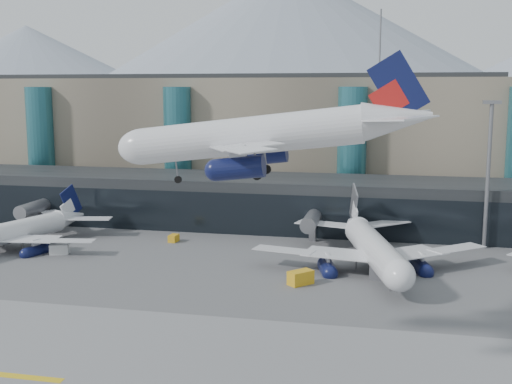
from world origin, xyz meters
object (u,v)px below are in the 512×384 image
veh_a (59,249)px  veh_h (301,278)px  hero_jet (280,124)px  veh_c (384,272)px  veh_b (174,238)px  lightmast_mid (488,166)px  veh_g (375,255)px  jet_parked_mid (370,236)px  jet_parked_left (24,224)px

veh_a → veh_h: bearing=-29.8°
hero_jet → veh_h: 36.80m
veh_c → veh_b: bearing=164.0°
lightmast_mid → veh_g: lightmast_mid is taller
lightmast_mid → veh_h: 41.85m
jet_parked_mid → veh_h: jet_parked_mid is taller
jet_parked_mid → veh_a: 51.62m
jet_parked_left → veh_g: jet_parked_left is taller
veh_g → veh_b: bearing=-151.3°
jet_parked_left → veh_c: (62.53, -7.19, -2.96)m
lightmast_mid → veh_a: (-70.48, -19.57, -13.56)m
jet_parked_mid → hero_jet: bearing=155.4°
veh_a → veh_c: veh_c is taller
jet_parked_mid → veh_a: size_ratio=12.79×
veh_g → veh_h: (-9.90, -16.09, 0.35)m
jet_parked_left → veh_g: bearing=-69.6°
hero_jet → jet_parked_mid: size_ratio=0.81×
veh_a → veh_g: (52.07, 7.91, -0.21)m
lightmast_mid → veh_c: lightmast_mid is taller
lightmast_mid → veh_c: size_ratio=6.52×
hero_jet → veh_g: (7.94, 44.53, -23.63)m
veh_a → jet_parked_left: bearing=137.6°
hero_jet → veh_h: (-1.96, 28.44, -23.28)m
jet_parked_left → veh_a: bearing=-97.0°
jet_parked_mid → veh_g: 5.64m
jet_parked_left → lightmast_mid: bearing=-62.3°
veh_a → veh_g: 52.67m
jet_parked_left → veh_c: jet_parked_left is taller
lightmast_mid → jet_parked_mid: lightmast_mid is taller
jet_parked_left → veh_g: 61.14m
veh_a → veh_c: bearing=-22.3°
veh_b → veh_g: veh_b is taller
jet_parked_mid → veh_a: jet_parked_mid is taller
hero_jet → veh_c: bearing=74.2°
jet_parked_left → veh_b: size_ratio=14.81×
lightmast_mid → jet_parked_left: 81.52m
jet_parked_mid → veh_g: (0.76, 3.82, -4.07)m
lightmast_mid → veh_b: size_ratio=11.36×
veh_b → veh_h: veh_h is taller
hero_jet → jet_parked_left: 69.67m
veh_a → lightmast_mid: bearing=-3.3°
veh_g → veh_h: veh_h is taller
jet_parked_left → jet_parked_mid: jet_parked_mid is taller
lightmast_mid → veh_b: lightmast_mid is taller
jet_parked_mid → veh_h: bearing=128.7°
hero_jet → jet_parked_left: hero_jet is taller
lightmast_mid → jet_parked_mid: (-19.17, -15.48, -9.70)m
veh_b → veh_g: bearing=-92.5°
lightmast_mid → jet_parked_mid: size_ratio=0.66×
hero_jet → veh_c: 41.67m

